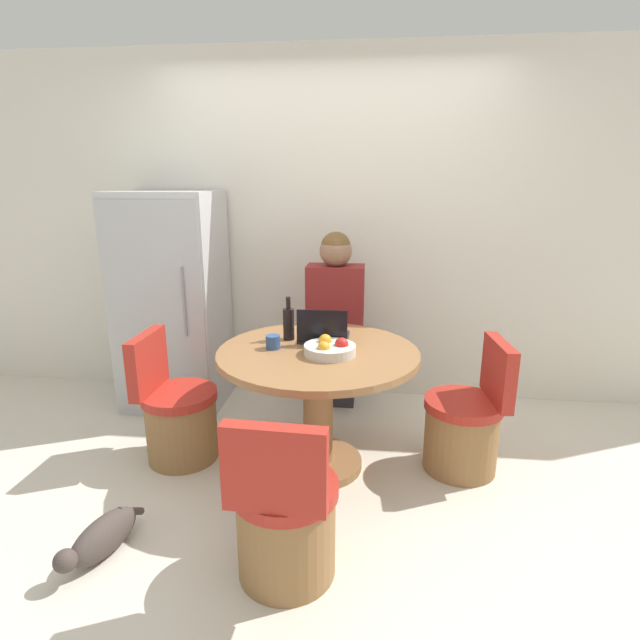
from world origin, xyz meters
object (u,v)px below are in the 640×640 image
chair_near_camera (286,521)px  cat (102,538)px  chair_left_side (178,418)px  person_seated (336,314)px  bottle (289,323)px  refrigerator (172,302)px  fruit_bowl (330,349)px  laptop (324,334)px  dining_table (318,385)px  chair_right_side (465,427)px

chair_near_camera → cat: bearing=1.7°
chair_left_side → chair_near_camera: 1.21m
person_seated → bottle: 0.67m
chair_near_camera → person_seated: (0.08, 1.66, 0.47)m
refrigerator → bottle: refrigerator is taller
chair_near_camera → bottle: (-0.16, 1.05, 0.58)m
fruit_bowl → laptop: bearing=104.2°
chair_near_camera → cat: size_ratio=1.62×
chair_left_side → person_seated: size_ratio=0.60×
chair_near_camera → bottle: bearing=-78.7°
dining_table → cat: (-0.90, -0.85, -0.44)m
dining_table → laptop: laptop is taller
dining_table → bottle: bearing=138.0°
laptop → cat: (-0.91, -1.03, -0.69)m
chair_near_camera → bottle: size_ratio=3.02×
chair_right_side → bottle: (-1.06, 0.10, 0.58)m
chair_left_side → dining_table: bearing=-90.0°
dining_table → chair_near_camera: chair_near_camera is taller
dining_table → laptop: bearing=86.0°
chair_left_side → cat: size_ratio=1.62×
cat → fruit_bowl: bearing=145.4°
chair_left_side → cat: 0.88m
dining_table → cat: dining_table is taller
cat → refrigerator: bearing=-153.8°
refrigerator → chair_right_side: bearing=-19.5°
dining_table → chair_right_side: size_ratio=1.44×
chair_left_side → bottle: size_ratio=3.02×
refrigerator → chair_left_side: (0.32, -0.80, -0.53)m
refrigerator → chair_right_side: (2.05, -0.73, -0.53)m
cat → chair_right_side: bearing=134.3°
chair_left_side → laptop: (0.88, 0.17, 0.51)m
fruit_bowl → cat: 1.43m
refrigerator → chair_near_camera: 2.10m
chair_near_camera → person_seated: bearing=-90.0°
refrigerator → bottle: 1.17m
refrigerator → chair_left_side: bearing=-68.3°
chair_right_side → bottle: size_ratio=3.02×
chair_near_camera → laptop: 1.17m
chair_near_camera → chair_right_side: bearing=-131.0°
chair_right_side → fruit_bowl: size_ratio=2.79×
chair_left_side → laptop: laptop is taller
chair_near_camera → laptop: bearing=-90.2°
chair_near_camera → cat: (-0.86, 0.01, -0.17)m
person_seated → cat: (-0.94, -1.65, -0.65)m
refrigerator → dining_table: size_ratio=1.39×
chair_left_side → person_seated: bearing=-48.4°
fruit_bowl → bottle: bearing=138.4°
chair_left_side → laptop: size_ratio=2.72×
person_seated → fruit_bowl: bearing=92.5°
refrigerator → bottle: (0.99, -0.63, 0.05)m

